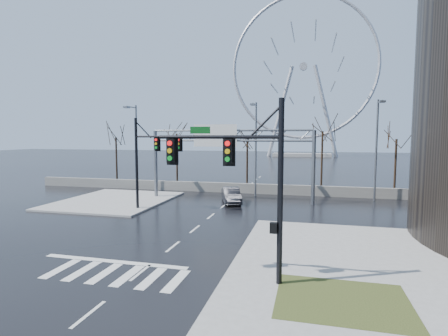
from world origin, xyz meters
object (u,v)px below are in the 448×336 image
(sign_gantry, at_px, (226,149))
(ferris_wheel, at_px, (303,73))
(car, at_px, (231,195))
(signal_mast_far, at_px, (148,155))
(signal_mast_near, at_px, (248,173))

(sign_gantry, bearing_deg, ferris_wheel, 86.16)
(sign_gantry, xyz_separation_m, ferris_wheel, (5.38, 80.04, 20.95))
(sign_gantry, relative_size, car, 3.63)
(signal_mast_far, height_order, car, signal_mast_far)
(car, bearing_deg, signal_mast_near, -94.33)
(signal_mast_far, relative_size, car, 1.77)
(sign_gantry, distance_m, ferris_wheel, 82.91)
(ferris_wheel, height_order, car, ferris_wheel)
(signal_mast_near, height_order, sign_gantry, signal_mast_near)
(sign_gantry, bearing_deg, signal_mast_far, -132.47)
(signal_mast_far, relative_size, sign_gantry, 0.49)
(signal_mast_near, distance_m, sign_gantry, 19.79)
(signal_mast_far, distance_m, ferris_wheel, 89.30)
(signal_mast_far, height_order, sign_gantry, signal_mast_far)
(signal_mast_near, relative_size, signal_mast_far, 1.00)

